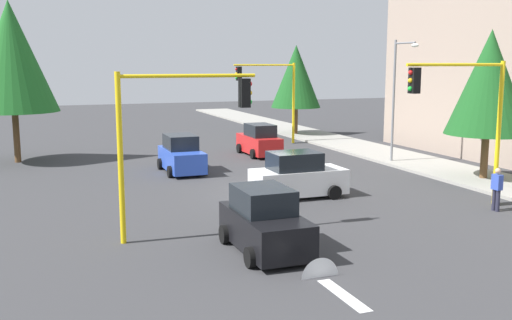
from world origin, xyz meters
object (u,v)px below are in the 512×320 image
(traffic_signal_near_left, at_px, (464,105))
(street_lamp_curbside, at_px, (398,88))
(car_black, at_px, (265,223))
(car_red, at_px, (259,141))
(tree_roadside_far, at_px, (296,77))
(tree_roadside_near, at_px, (489,83))
(pedestrian_crossing, at_px, (497,188))
(traffic_signal_near_right, at_px, (177,121))
(traffic_signal_far_left, at_px, (270,87))
(car_white, at_px, (298,177))
(tree_opposite_side, at_px, (11,57))
(car_blue, at_px, (181,155))

(traffic_signal_near_left, height_order, street_lamp_curbside, street_lamp_curbside)
(car_black, bearing_deg, car_red, 159.46)
(traffic_signal_near_left, bearing_deg, tree_roadside_far, 171.04)
(tree_roadside_near, relative_size, car_black, 1.88)
(car_red, bearing_deg, tree_roadside_near, 32.73)
(traffic_signal_near_left, bearing_deg, pedestrian_crossing, 46.84)
(car_black, xyz_separation_m, car_red, (-17.82, 6.68, -0.00))
(traffic_signal_near_right, relative_size, pedestrian_crossing, 3.21)
(traffic_signal_far_left, height_order, car_white, traffic_signal_far_left)
(car_black, relative_size, car_red, 0.95)
(tree_roadside_far, xyz_separation_m, tree_opposite_side, (6.00, -20.50, 1.41))
(car_black, xyz_separation_m, pedestrian_crossing, (-1.41, 10.27, 0.01))
(traffic_signal_near_left, height_order, tree_roadside_far, tree_roadside_far)
(traffic_signal_near_left, relative_size, pedestrian_crossing, 3.41)
(tree_opposite_side, bearing_deg, car_black, 20.09)
(traffic_signal_far_left, distance_m, tree_opposite_side, 16.95)
(car_blue, bearing_deg, tree_roadside_far, 135.35)
(tree_opposite_side, bearing_deg, tree_roadside_far, 106.31)
(tree_opposite_side, height_order, car_blue, tree_opposite_side)
(tree_opposite_side, height_order, car_black, tree_opposite_side)
(street_lamp_curbside, xyz_separation_m, pedestrian_crossing, (10.55, -2.49, -3.44))
(traffic_signal_far_left, relative_size, street_lamp_curbside, 0.82)
(traffic_signal_near_left, distance_m, car_blue, 14.70)
(traffic_signal_near_right, relative_size, car_white, 1.36)
(street_lamp_curbside, height_order, tree_roadside_far, tree_roadside_far)
(tree_roadside_far, xyz_separation_m, car_black, (26.35, -13.06, -3.77))
(traffic_signal_far_left, xyz_separation_m, tree_roadside_far, (-4.00, 3.79, 0.62))
(traffic_signal_far_left, xyz_separation_m, tree_roadside_near, (16.00, 4.79, 0.74))
(traffic_signal_near_left, relative_size, tree_opposite_side, 0.63)
(traffic_signal_near_left, bearing_deg, car_white, -127.35)
(traffic_signal_near_left, relative_size, traffic_signal_near_right, 1.06)
(traffic_signal_near_right, xyz_separation_m, car_white, (-4.00, 6.14, -2.98))
(street_lamp_curbside, bearing_deg, traffic_signal_far_left, -161.41)
(traffic_signal_near_left, bearing_deg, tree_roadside_near, 129.90)
(tree_roadside_far, bearing_deg, car_blue, -44.65)
(traffic_signal_near_right, relative_size, tree_opposite_side, 0.59)
(street_lamp_curbside, xyz_separation_m, car_white, (5.61, -8.73, -3.45))
(traffic_signal_near_left, xyz_separation_m, car_red, (-15.48, -2.59, -3.20))
(tree_roadside_near, xyz_separation_m, car_red, (-11.48, -7.38, -3.89))
(tree_opposite_side, relative_size, car_black, 2.38)
(car_white, xyz_separation_m, car_red, (-11.48, 2.65, -0.00))
(traffic_signal_near_right, xyz_separation_m, car_blue, (-11.55, 2.86, -2.98))
(tree_roadside_near, height_order, car_black, tree_roadside_near)
(tree_roadside_near, height_order, car_white, tree_roadside_near)
(tree_roadside_near, height_order, pedestrian_crossing, tree_roadside_near)
(car_blue, relative_size, pedestrian_crossing, 2.38)
(traffic_signal_near_left, height_order, traffic_signal_far_left, traffic_signal_near_left)
(street_lamp_curbside, relative_size, car_black, 1.80)
(traffic_signal_near_right, bearing_deg, car_red, 150.42)
(traffic_signal_near_right, bearing_deg, tree_roadside_near, 103.90)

